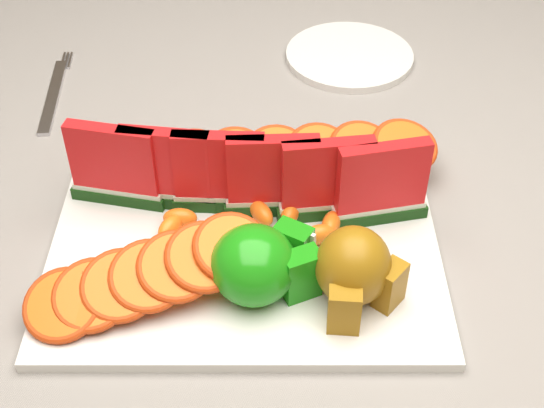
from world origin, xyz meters
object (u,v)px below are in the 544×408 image
(platter, at_px, (245,249))
(apple_cluster, at_px, (261,264))
(pear_cluster, at_px, (355,270))
(fork, at_px, (55,92))
(side_plate, at_px, (349,56))

(platter, height_order, apple_cluster, apple_cluster)
(pear_cluster, xyz_separation_m, fork, (-0.37, 0.37, -0.05))
(apple_cluster, height_order, pear_cluster, pear_cluster)
(apple_cluster, xyz_separation_m, fork, (-0.28, 0.35, -0.04))
(apple_cluster, bearing_deg, pear_cluster, -7.86)
(apple_cluster, distance_m, fork, 0.45)
(platter, relative_size, side_plate, 1.73)
(platter, bearing_deg, side_plate, 70.23)
(fork, bearing_deg, pear_cluster, -44.97)
(platter, bearing_deg, pear_cluster, -33.78)
(apple_cluster, distance_m, side_plate, 0.46)
(side_plate, relative_size, fork, 1.18)
(platter, xyz_separation_m, fork, (-0.26, 0.30, -0.00))
(apple_cluster, relative_size, fork, 0.56)
(apple_cluster, bearing_deg, fork, 128.27)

